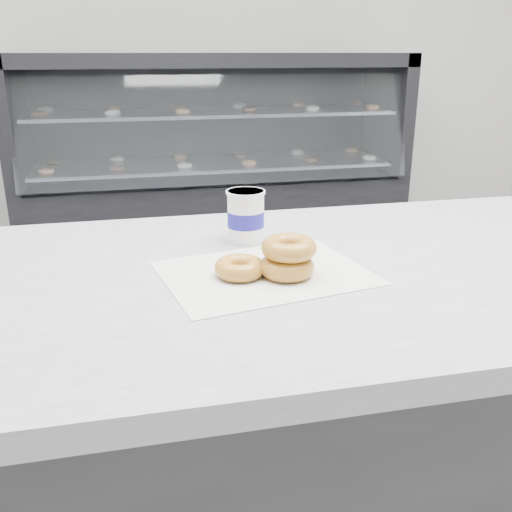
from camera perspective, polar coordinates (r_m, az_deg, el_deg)
The scene contains 7 objects.
ground at distance 2.03m, azimuth 5.73°, elevation -18.64°, with size 5.00×5.00×0.00m, color gray.
counter at distance 1.32m, azimuth 15.01°, elevation -18.61°, with size 3.06×0.76×0.90m.
display_case at distance 3.74m, azimuth -4.26°, elevation 7.90°, with size 2.40×0.74×1.25m.
wax_paper at distance 0.98m, azimuth 0.86°, elevation -1.70°, with size 0.34×0.26×0.00m, color silver.
donut_single at distance 0.96m, azimuth -1.65°, elevation -1.17°, with size 0.09×0.09×0.03m, color #BB7E33.
donut_stack at distance 0.95m, azimuth 3.20°, elevation -0.12°, with size 0.13×0.13×0.06m.
coffee_cup at distance 1.13m, azimuth -1.03°, elevation 4.04°, with size 0.10×0.10×0.10m.
Camera 1 is at (-0.54, -1.50, 1.26)m, focal length 40.00 mm.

